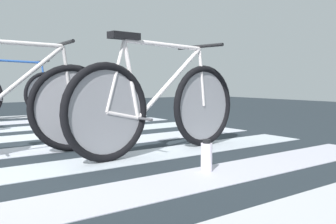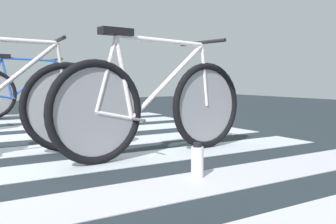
# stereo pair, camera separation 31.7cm
# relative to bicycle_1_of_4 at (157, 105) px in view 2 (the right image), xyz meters

# --- Properties ---
(bicycle_1_of_4) EXTENTS (1.73, 0.52, 0.93)m
(bicycle_1_of_4) POSITION_rel_bicycle_1_of_4_xyz_m (0.00, 0.00, 0.00)
(bicycle_1_of_4) COLOR black
(bicycle_1_of_4) RESTS_ON ground
(bicycle_4_of_4) EXTENTS (1.73, 0.52, 0.93)m
(bicycle_4_of_4) POSITION_rel_bicycle_1_of_4_xyz_m (-0.22, 3.50, 0.00)
(bicycle_4_of_4) COLOR black
(bicycle_4_of_4) RESTS_ON ground
(water_bottle) EXTENTS (0.07, 0.07, 0.21)m
(water_bottle) POSITION_rel_bicycle_1_of_4_xyz_m (-0.13, -0.69, -0.29)
(water_bottle) COLOR white
(water_bottle) RESTS_ON ground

